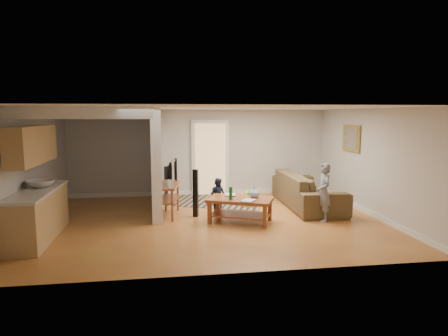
{
  "coord_description": "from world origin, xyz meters",
  "views": [
    {
      "loc": [
        -1.02,
        -8.62,
        2.36
      ],
      "look_at": [
        0.36,
        0.62,
        1.1
      ],
      "focal_mm": 32.0,
      "sensor_mm": 36.0,
      "label": 1
    }
  ],
  "objects_px": {
    "coffee_table": "(241,203)",
    "toy_basket": "(249,200)",
    "sofa": "(307,206)",
    "speaker_right": "(166,182)",
    "speaker_left": "(196,193)",
    "tv_console": "(169,187)",
    "child": "(323,221)",
    "toddler": "(218,212)"
  },
  "relations": [
    {
      "from": "coffee_table",
      "to": "toy_basket",
      "type": "distance_m",
      "value": 1.59
    },
    {
      "from": "sofa",
      "to": "speaker_right",
      "type": "relative_size",
      "value": 3.27
    },
    {
      "from": "speaker_right",
      "to": "toy_basket",
      "type": "xyz_separation_m",
      "value": [
        2.13,
        -1.41,
        -0.28
      ]
    },
    {
      "from": "sofa",
      "to": "speaker_left",
      "type": "bearing_deg",
      "value": 103.87
    },
    {
      "from": "coffee_table",
      "to": "sofa",
      "type": "bearing_deg",
      "value": 32.45
    },
    {
      "from": "speaker_left",
      "to": "speaker_right",
      "type": "distance_m",
      "value": 2.37
    },
    {
      "from": "tv_console",
      "to": "child",
      "type": "xyz_separation_m",
      "value": [
        3.38,
        -0.96,
        -0.69
      ]
    },
    {
      "from": "tv_console",
      "to": "sofa",
      "type": "bearing_deg",
      "value": 16.61
    },
    {
      "from": "tv_console",
      "to": "toy_basket",
      "type": "height_order",
      "value": "tv_console"
    },
    {
      "from": "coffee_table",
      "to": "speaker_left",
      "type": "distance_m",
      "value": 1.15
    },
    {
      "from": "tv_console",
      "to": "toy_basket",
      "type": "relative_size",
      "value": 2.69
    },
    {
      "from": "sofa",
      "to": "speaker_right",
      "type": "xyz_separation_m",
      "value": [
        -3.6,
        1.64,
        0.45
      ]
    },
    {
      "from": "speaker_left",
      "to": "toy_basket",
      "type": "distance_m",
      "value": 1.73
    },
    {
      "from": "speaker_right",
      "to": "toddler",
      "type": "bearing_deg",
      "value": -50.7
    },
    {
      "from": "toddler",
      "to": "speaker_left",
      "type": "bearing_deg",
      "value": 66.9
    },
    {
      "from": "sofa",
      "to": "child",
      "type": "distance_m",
      "value": 1.45
    },
    {
      "from": "tv_console",
      "to": "toddler",
      "type": "height_order",
      "value": "tv_console"
    },
    {
      "from": "tv_console",
      "to": "child",
      "type": "distance_m",
      "value": 3.58
    },
    {
      "from": "child",
      "to": "coffee_table",
      "type": "bearing_deg",
      "value": -93.86
    },
    {
      "from": "speaker_left",
      "to": "child",
      "type": "height_order",
      "value": "speaker_left"
    },
    {
      "from": "coffee_table",
      "to": "toy_basket",
      "type": "bearing_deg",
      "value": 71.26
    },
    {
      "from": "speaker_left",
      "to": "child",
      "type": "xyz_separation_m",
      "value": [
        2.77,
        -0.81,
        -0.55
      ]
    },
    {
      "from": "speaker_left",
      "to": "child",
      "type": "bearing_deg",
      "value": 4.34
    },
    {
      "from": "speaker_right",
      "to": "child",
      "type": "bearing_deg",
      "value": -35.17
    },
    {
      "from": "toddler",
      "to": "sofa",
      "type": "bearing_deg",
      "value": -138.32
    },
    {
      "from": "sofa",
      "to": "toy_basket",
      "type": "distance_m",
      "value": 1.5
    },
    {
      "from": "toy_basket",
      "to": "toddler",
      "type": "height_order",
      "value": "toddler"
    },
    {
      "from": "speaker_left",
      "to": "toy_basket",
      "type": "xyz_separation_m",
      "value": [
        1.46,
        0.86,
        -0.38
      ]
    },
    {
      "from": "speaker_left",
      "to": "toy_basket",
      "type": "bearing_deg",
      "value": 51.1
    },
    {
      "from": "speaker_left",
      "to": "toddler",
      "type": "relative_size",
      "value": 1.32
    },
    {
      "from": "child",
      "to": "tv_console",
      "type": "bearing_deg",
      "value": -103.95
    },
    {
      "from": "coffee_table",
      "to": "tv_console",
      "type": "distance_m",
      "value": 1.76
    },
    {
      "from": "coffee_table",
      "to": "toy_basket",
      "type": "xyz_separation_m",
      "value": [
        0.5,
        1.48,
        -0.25
      ]
    },
    {
      "from": "tv_console",
      "to": "speaker_left",
      "type": "distance_m",
      "value": 0.64
    },
    {
      "from": "child",
      "to": "toy_basket",
      "type": "bearing_deg",
      "value": -139.84
    },
    {
      "from": "speaker_left",
      "to": "child",
      "type": "relative_size",
      "value": 0.85
    },
    {
      "from": "speaker_left",
      "to": "toddler",
      "type": "distance_m",
      "value": 0.86
    },
    {
      "from": "toy_basket",
      "to": "tv_console",
      "type": "bearing_deg",
      "value": -161.06
    },
    {
      "from": "tv_console",
      "to": "toy_basket",
      "type": "distance_m",
      "value": 2.24
    },
    {
      "from": "speaker_left",
      "to": "toy_basket",
      "type": "height_order",
      "value": "speaker_left"
    },
    {
      "from": "speaker_left",
      "to": "speaker_right",
      "type": "relative_size",
      "value": 1.24
    },
    {
      "from": "sofa",
      "to": "toy_basket",
      "type": "xyz_separation_m",
      "value": [
        -1.47,
        0.23,
        0.17
      ]
    }
  ]
}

